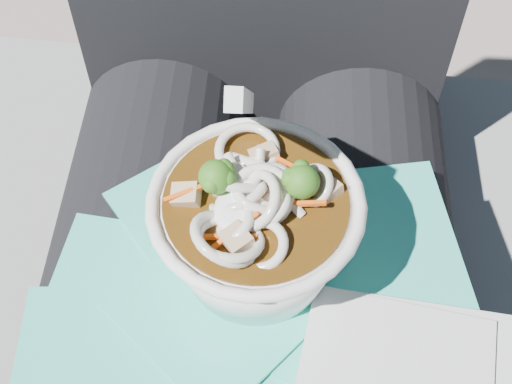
# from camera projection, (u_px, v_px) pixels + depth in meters

# --- Properties ---
(stone_ledge) EXTENTS (1.03, 0.56, 0.48)m
(stone_ledge) POSITION_uv_depth(u_px,v_px,m) (258.00, 326.00, 0.95)
(stone_ledge) COLOR slate
(stone_ledge) RESTS_ON ground
(lap) EXTENTS (0.36, 0.48, 0.16)m
(lap) POSITION_uv_depth(u_px,v_px,m) (248.00, 329.00, 0.60)
(lap) COLOR black
(lap) RESTS_ON stone_ledge
(person_body) EXTENTS (0.34, 0.94, 1.03)m
(person_body) POSITION_uv_depth(u_px,v_px,m) (255.00, 226.00, 0.64)
(person_body) COLOR black
(person_body) RESTS_ON ground
(plastic_bag) EXTENTS (0.33, 0.33, 0.02)m
(plastic_bag) POSITION_uv_depth(u_px,v_px,m) (231.00, 323.00, 0.50)
(plastic_bag) COLOR #2FC7B0
(plastic_bag) RESTS_ON lap
(udon_bowl) EXTENTS (0.14, 0.16, 0.19)m
(udon_bowl) POSITION_uv_depth(u_px,v_px,m) (255.00, 224.00, 0.48)
(udon_bowl) COLOR white
(udon_bowl) RESTS_ON plastic_bag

